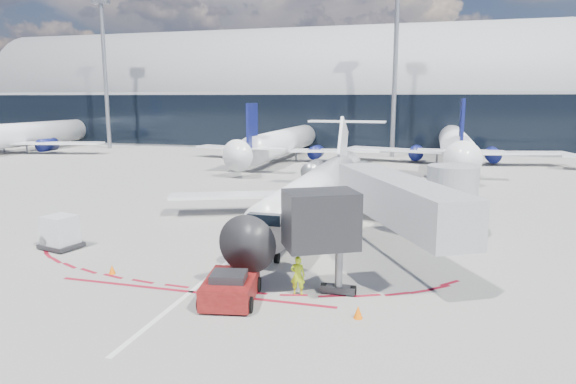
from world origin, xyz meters
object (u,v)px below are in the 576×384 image
(pushback_tug, at_px, (230,287))
(uld_container, at_px, (60,232))
(ramp_worker, at_px, (298,275))
(regional_jet, at_px, (318,187))

(pushback_tug, height_order, uld_container, uld_container)
(pushback_tug, bearing_deg, ramp_worker, 19.46)
(pushback_tug, xyz_separation_m, ramp_worker, (2.72, 1.56, 0.29))
(pushback_tug, distance_m, ramp_worker, 3.15)
(regional_jet, xyz_separation_m, pushback_tug, (-0.48, -16.34, -1.82))
(regional_jet, height_order, ramp_worker, regional_jet)
(ramp_worker, relative_size, uld_container, 0.74)
(pushback_tug, relative_size, ramp_worker, 3.05)
(regional_jet, bearing_deg, uld_container, -139.52)
(ramp_worker, xyz_separation_m, uld_container, (-15.67, 3.33, 0.08))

